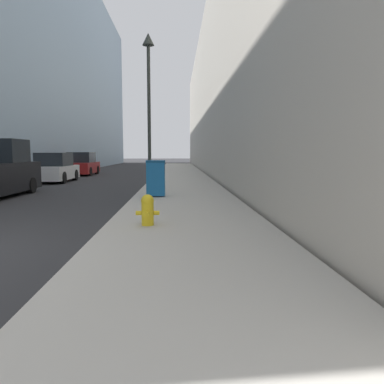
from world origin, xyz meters
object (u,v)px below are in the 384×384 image
Objects in this scene: trash_bin at (156,178)px; parked_sedan_near at (54,169)px; fire_hydrant at (148,209)px; lamppost at (149,87)px; parked_sedan_far at (82,165)px.

parked_sedan_near reaches higher than trash_bin.
fire_hydrant is 0.16× the size of parked_sedan_near.
parked_sedan_near is (-6.19, 8.30, -0.03)m from trash_bin.
trash_bin is 0.20× the size of lamppost.
lamppost reaches higher than fire_hydrant.
trash_bin is 0.31× the size of parked_sedan_far.
trash_bin is at bearing -53.30° from parked_sedan_near.
trash_bin is 4.38m from lamppost.
trash_bin is (-0.12, 5.32, 0.30)m from fire_hydrant.
parked_sedan_near is at bearing -88.88° from parked_sedan_far.
parked_sedan_near is (-6.31, 13.62, 0.27)m from fire_hydrant.
lamppost is 8.92m from parked_sedan_near.
parked_sedan_near is at bearing 114.85° from fire_hydrant.
parked_sedan_far reaches higher than parked_sedan_near.
lamppost is at bearing -64.30° from parked_sedan_far.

